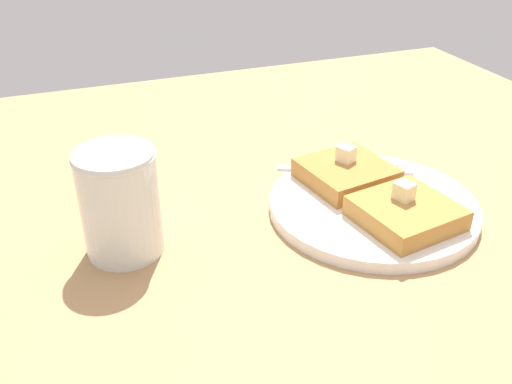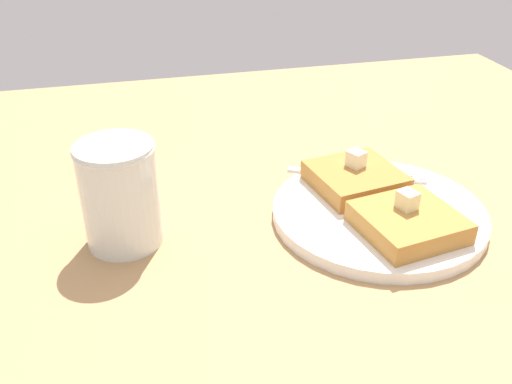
# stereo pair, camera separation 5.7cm
# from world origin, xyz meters

# --- Properties ---
(table_surface) EXTENTS (0.98, 0.98, 0.02)m
(table_surface) POSITION_xyz_m (0.00, 0.00, 0.01)
(table_surface) COLOR #AA8152
(table_surface) RESTS_ON ground
(plate) EXTENTS (0.23, 0.23, 0.01)m
(plate) POSITION_xyz_m (0.02, 0.04, 0.03)
(plate) COLOR white
(plate) RESTS_ON table_surface
(toast_slice_left) EXTENTS (0.10, 0.10, 0.02)m
(toast_slice_left) POSITION_xyz_m (-0.03, 0.03, 0.04)
(toast_slice_left) COLOR #B57936
(toast_slice_left) RESTS_ON plate
(toast_slice_middle) EXTENTS (0.10, 0.10, 0.02)m
(toast_slice_middle) POSITION_xyz_m (0.07, 0.05, 0.04)
(toast_slice_middle) COLOR #BA813C
(toast_slice_middle) RESTS_ON plate
(butter_pat_primary) EXTENTS (0.02, 0.02, 0.02)m
(butter_pat_primary) POSITION_xyz_m (-0.03, 0.04, 0.06)
(butter_pat_primary) COLOR #F1EECA
(butter_pat_primary) RESTS_ON toast_slice_left
(butter_pat_secondary) EXTENTS (0.02, 0.02, 0.02)m
(butter_pat_secondary) POSITION_xyz_m (0.06, 0.05, 0.06)
(butter_pat_secondary) COLOR beige
(butter_pat_secondary) RESTS_ON toast_slice_middle
(fork) EXTENTS (0.07, 0.15, 0.00)m
(fork) POSITION_xyz_m (-0.05, 0.06, 0.03)
(fork) COLOR silver
(fork) RESTS_ON plate
(syrup_jar) EXTENTS (0.08, 0.08, 0.11)m
(syrup_jar) POSITION_xyz_m (0.00, -0.22, 0.07)
(syrup_jar) COLOR #5D2611
(syrup_jar) RESTS_ON table_surface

